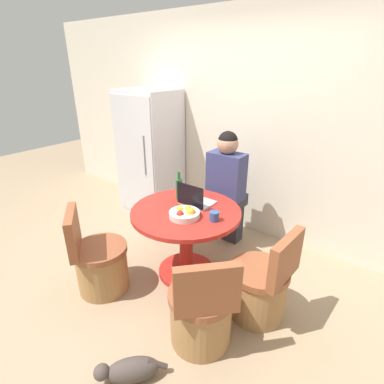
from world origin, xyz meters
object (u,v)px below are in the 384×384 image
at_px(bottle, 179,188).
at_px(cat, 130,370).
at_px(chair_near_left_corner, 100,264).
at_px(laptop, 195,200).
at_px(chair_near_right_corner, 201,313).
at_px(refrigerator, 150,153).
at_px(dining_table, 186,231).
at_px(person_seated, 228,184).
at_px(chair_right_side, 260,288).
at_px(fruit_bowl, 185,214).

relative_size(bottle, cat, 0.73).
xyz_separation_m(chair_near_left_corner, laptop, (0.51, 0.81, 0.50)).
relative_size(chair_near_right_corner, bottle, 2.88).
distance_m(refrigerator, dining_table, 1.62).
xyz_separation_m(refrigerator, laptop, (1.32, -0.73, -0.07)).
distance_m(chair_near_right_corner, bottle, 1.24).
height_order(person_seated, bottle, person_seated).
bearing_deg(person_seated, bottle, 68.92).
relative_size(laptop, cat, 0.76).
distance_m(refrigerator, cat, 2.74).
bearing_deg(person_seated, chair_near_left_corner, 69.83).
bearing_deg(chair_right_side, bottle, -97.88).
distance_m(chair_right_side, fruit_bowl, 0.90).
bearing_deg(dining_table, chair_near_left_corner, -127.10).
relative_size(refrigerator, chair_right_side, 2.01).
height_order(laptop, bottle, bottle).
relative_size(refrigerator, fruit_bowl, 6.13).
xyz_separation_m(refrigerator, bottle, (1.11, -0.71, -0.01)).
xyz_separation_m(refrigerator, person_seated, (1.33, -0.13, -0.09)).
distance_m(laptop, fruit_bowl, 0.27).
height_order(refrigerator, person_seated, refrigerator).
bearing_deg(fruit_bowl, chair_near_left_corner, -136.74).
distance_m(chair_near_right_corner, fruit_bowl, 0.85).
xyz_separation_m(person_seated, laptop, (-0.01, -0.59, 0.02)).
bearing_deg(chair_right_side, refrigerator, -109.63).
height_order(dining_table, chair_near_left_corner, chair_near_left_corner).
bearing_deg(dining_table, cat, -70.45).
bearing_deg(fruit_bowl, chair_near_right_corner, -41.60).
xyz_separation_m(bottle, cat, (0.61, -1.29, -0.75)).
xyz_separation_m(person_seated, cat, (0.39, -1.87, -0.67)).
xyz_separation_m(laptop, bottle, (-0.22, 0.01, 0.07)).
distance_m(laptop, cat, 1.50).
bearing_deg(bottle, chair_near_right_corner, -42.20).
distance_m(chair_near_left_corner, bottle, 1.04).
relative_size(chair_near_right_corner, chair_right_side, 1.00).
distance_m(refrigerator, fruit_bowl, 1.72).
bearing_deg(cat, bottle, -112.80).
bearing_deg(person_seated, chair_right_side, 135.82).
bearing_deg(person_seated, dining_table, 88.96).
relative_size(refrigerator, person_seated, 1.25).
relative_size(chair_near_left_corner, fruit_bowl, 3.04).
relative_size(dining_table, laptop, 3.43).
distance_m(laptop, bottle, 0.23).
xyz_separation_m(chair_near_left_corner, fruit_bowl, (0.59, 0.55, 0.48)).
relative_size(dining_table, cat, 2.62).
bearing_deg(fruit_bowl, dining_table, 125.48).
bearing_deg(refrigerator, bottle, -32.90).
bearing_deg(dining_table, chair_right_side, -3.77).
height_order(fruit_bowl, bottle, bottle).
distance_m(dining_table, cat, 1.26).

